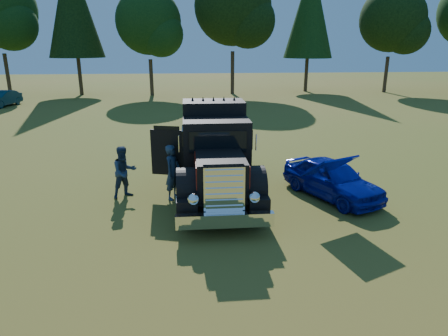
% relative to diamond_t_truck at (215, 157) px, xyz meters
% --- Properties ---
extents(ground, '(120.00, 120.00, 0.00)m').
position_rel_diamond_t_truck_xyz_m(ground, '(-0.33, -1.91, -1.28)').
color(ground, '#48601C').
rests_on(ground, ground).
extents(treeline, '(72.10, 24.04, 13.84)m').
position_rel_diamond_t_truck_xyz_m(treeline, '(-2.89, 25.50, 6.42)').
color(treeline, '#2D2116').
rests_on(treeline, ground).
extents(diamond_t_truck, '(3.35, 7.16, 3.00)m').
position_rel_diamond_t_truck_xyz_m(diamond_t_truck, '(0.00, 0.00, 0.00)').
color(diamond_t_truck, black).
rests_on(diamond_t_truck, ground).
extents(hotrod_coupe, '(2.93, 4.22, 1.89)m').
position_rel_diamond_t_truck_xyz_m(hotrod_coupe, '(3.76, -0.62, -0.64)').
color(hotrod_coupe, '#071E9D').
rests_on(hotrod_coupe, ground).
extents(spectator_near, '(0.68, 0.77, 1.79)m').
position_rel_diamond_t_truck_xyz_m(spectator_near, '(-1.39, -0.29, -0.39)').
color(spectator_near, '#1B2340').
rests_on(spectator_near, ground).
extents(spectator_far, '(1.05, 0.99, 1.70)m').
position_rel_diamond_t_truck_xyz_m(spectator_far, '(-2.96, 0.00, -0.43)').
color(spectator_far, '#223750').
rests_on(spectator_far, ground).
extents(distant_teal_car, '(2.00, 3.94, 1.24)m').
position_rel_diamond_t_truck_xyz_m(distant_teal_car, '(-15.77, 21.20, -0.66)').
color(distant_teal_car, '#0B423F').
rests_on(distant_teal_car, ground).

